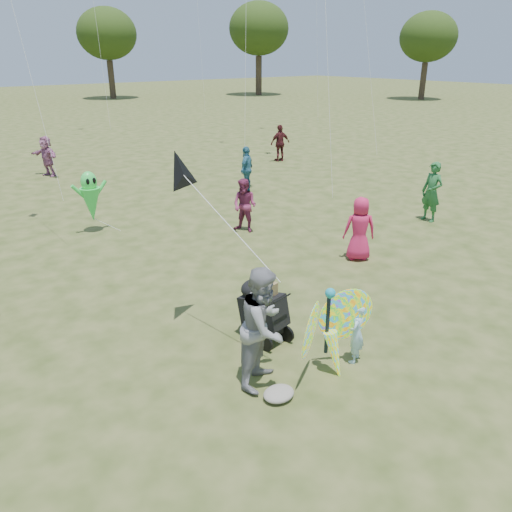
{
  "coord_description": "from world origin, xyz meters",
  "views": [
    {
      "loc": [
        -5.74,
        -5.47,
        4.73
      ],
      "look_at": [
        -0.2,
        1.5,
        1.1
      ],
      "focal_mm": 35.0,
      "sensor_mm": 36.0,
      "label": 1
    }
  ],
  "objects_px": {
    "crowd_f": "(432,192)",
    "alien_kite": "(91,199)",
    "adult_man": "(264,327)",
    "jogging_stroller": "(262,306)",
    "child_girl": "(356,333)",
    "butterfly_kite": "(331,332)",
    "crowd_a": "(360,229)",
    "crowd_j": "(47,156)",
    "crowd_h": "(280,143)",
    "crowd_c": "(247,169)",
    "crowd_e": "(245,206)"
  },
  "relations": [
    {
      "from": "crowd_j",
      "to": "crowd_e",
      "type": "bearing_deg",
      "value": -6.62
    },
    {
      "from": "crowd_f",
      "to": "butterfly_kite",
      "type": "height_order",
      "value": "crowd_f"
    },
    {
      "from": "alien_kite",
      "to": "butterfly_kite",
      "type": "bearing_deg",
      "value": -88.09
    },
    {
      "from": "crowd_j",
      "to": "crowd_f",
      "type": "bearing_deg",
      "value": 10.08
    },
    {
      "from": "crowd_a",
      "to": "alien_kite",
      "type": "bearing_deg",
      "value": -16.55
    },
    {
      "from": "child_girl",
      "to": "adult_man",
      "type": "distance_m",
      "value": 1.66
    },
    {
      "from": "butterfly_kite",
      "to": "alien_kite",
      "type": "distance_m",
      "value": 8.89
    },
    {
      "from": "crowd_e",
      "to": "child_girl",
      "type": "bearing_deg",
      "value": -43.9
    },
    {
      "from": "crowd_j",
      "to": "jogging_stroller",
      "type": "height_order",
      "value": "crowd_j"
    },
    {
      "from": "child_girl",
      "to": "alien_kite",
      "type": "bearing_deg",
      "value": -110.96
    },
    {
      "from": "butterfly_kite",
      "to": "child_girl",
      "type": "bearing_deg",
      "value": -4.43
    },
    {
      "from": "crowd_e",
      "to": "crowd_j",
      "type": "relative_size",
      "value": 0.93
    },
    {
      "from": "crowd_h",
      "to": "jogging_stroller",
      "type": "bearing_deg",
      "value": 58.2
    },
    {
      "from": "crowd_c",
      "to": "alien_kite",
      "type": "distance_m",
      "value": 6.2
    },
    {
      "from": "crowd_c",
      "to": "alien_kite",
      "type": "relative_size",
      "value": 0.94
    },
    {
      "from": "child_girl",
      "to": "butterfly_kite",
      "type": "relative_size",
      "value": 0.6
    },
    {
      "from": "adult_man",
      "to": "alien_kite",
      "type": "distance_m",
      "value": 8.43
    },
    {
      "from": "crowd_a",
      "to": "crowd_c",
      "type": "xyz_separation_m",
      "value": [
        1.84,
        6.89,
        0.04
      ]
    },
    {
      "from": "crowd_a",
      "to": "crowd_j",
      "type": "relative_size",
      "value": 0.96
    },
    {
      "from": "jogging_stroller",
      "to": "butterfly_kite",
      "type": "relative_size",
      "value": 0.63
    },
    {
      "from": "adult_man",
      "to": "jogging_stroller",
      "type": "xyz_separation_m",
      "value": [
        0.79,
        1.01,
        -0.34
      ]
    },
    {
      "from": "crowd_f",
      "to": "jogging_stroller",
      "type": "xyz_separation_m",
      "value": [
        -8.2,
        -2.06,
        -0.28
      ]
    },
    {
      "from": "crowd_a",
      "to": "crowd_c",
      "type": "relative_size",
      "value": 0.96
    },
    {
      "from": "crowd_j",
      "to": "butterfly_kite",
      "type": "height_order",
      "value": "crowd_j"
    },
    {
      "from": "adult_man",
      "to": "jogging_stroller",
      "type": "height_order",
      "value": "adult_man"
    },
    {
      "from": "crowd_h",
      "to": "adult_man",
      "type": "bearing_deg",
      "value": 58.52
    },
    {
      "from": "crowd_j",
      "to": "alien_kite",
      "type": "bearing_deg",
      "value": -26.91
    },
    {
      "from": "child_girl",
      "to": "butterfly_kite",
      "type": "xyz_separation_m",
      "value": [
        -0.57,
        0.04,
        0.2
      ]
    },
    {
      "from": "crowd_f",
      "to": "alien_kite",
      "type": "relative_size",
      "value": 1.02
    },
    {
      "from": "crowd_a",
      "to": "crowd_j",
      "type": "height_order",
      "value": "crowd_j"
    },
    {
      "from": "crowd_c",
      "to": "crowd_f",
      "type": "xyz_separation_m",
      "value": [
        2.2,
        -6.21,
        0.07
      ]
    },
    {
      "from": "child_girl",
      "to": "crowd_h",
      "type": "distance_m",
      "value": 16.49
    },
    {
      "from": "jogging_stroller",
      "to": "alien_kite",
      "type": "relative_size",
      "value": 0.63
    },
    {
      "from": "crowd_j",
      "to": "crowd_a",
      "type": "bearing_deg",
      "value": -5.67
    },
    {
      "from": "crowd_c",
      "to": "crowd_e",
      "type": "bearing_deg",
      "value": 20.25
    },
    {
      "from": "crowd_h",
      "to": "butterfly_kite",
      "type": "height_order",
      "value": "crowd_h"
    },
    {
      "from": "crowd_c",
      "to": "crowd_j",
      "type": "height_order",
      "value": "crowd_c"
    },
    {
      "from": "crowd_a",
      "to": "crowd_j",
      "type": "bearing_deg",
      "value": -39.72
    },
    {
      "from": "crowd_c",
      "to": "butterfly_kite",
      "type": "height_order",
      "value": "crowd_c"
    },
    {
      "from": "adult_man",
      "to": "crowd_a",
      "type": "distance_m",
      "value": 5.5
    },
    {
      "from": "child_girl",
      "to": "adult_man",
      "type": "relative_size",
      "value": 0.55
    },
    {
      "from": "adult_man",
      "to": "crowd_f",
      "type": "bearing_deg",
      "value": -8.98
    },
    {
      "from": "butterfly_kite",
      "to": "jogging_stroller",
      "type": "bearing_deg",
      "value": 95.98
    },
    {
      "from": "crowd_e",
      "to": "crowd_f",
      "type": "height_order",
      "value": "crowd_f"
    },
    {
      "from": "child_girl",
      "to": "alien_kite",
      "type": "relative_size",
      "value": 0.6
    },
    {
      "from": "adult_man",
      "to": "crowd_j",
      "type": "xyz_separation_m",
      "value": [
        1.88,
        16.34,
        -0.14
      ]
    },
    {
      "from": "crowd_f",
      "to": "child_girl",
      "type": "bearing_deg",
      "value": -60.19
    },
    {
      "from": "crowd_j",
      "to": "butterfly_kite",
      "type": "bearing_deg",
      "value": -21.27
    },
    {
      "from": "adult_man",
      "to": "butterfly_kite",
      "type": "xyz_separation_m",
      "value": [
        0.95,
        -0.48,
        -0.22
      ]
    },
    {
      "from": "jogging_stroller",
      "to": "alien_kite",
      "type": "distance_m",
      "value": 7.4
    }
  ]
}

